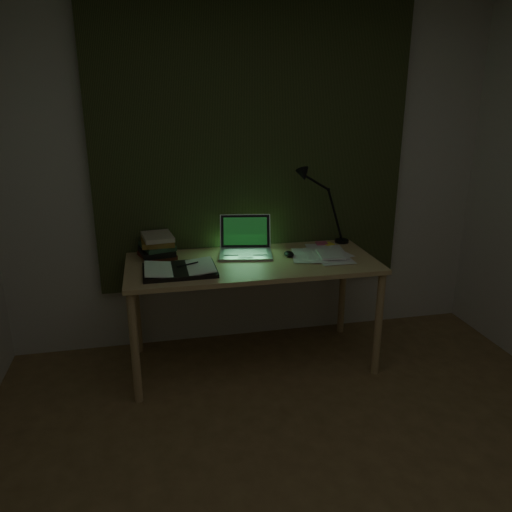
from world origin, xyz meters
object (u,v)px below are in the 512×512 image
Objects in this scene: open_textbook at (180,269)px; loose_papers at (322,254)px; book_stack at (157,245)px; desk_lamp at (344,206)px; desk at (252,313)px; laptop at (246,238)px.

loose_papers is at bearing 6.76° from open_textbook.
book_stack is at bearing 110.18° from open_textbook.
book_stack is 0.45× the size of desk_lamp.
book_stack is (-0.61, 0.21, 0.46)m from desk.
laptop is 0.89× the size of open_textbook.
loose_papers is (1.09, -0.20, -0.07)m from book_stack.
laptop is at bearing 26.53° from open_textbook.
open_textbook is 1.16× the size of loose_papers.
desk_lamp is at bearing 21.25° from desk.
open_textbook is 1.31m from desk_lamp.
laptop reaches higher than desk.
desk is 6.53× the size of book_stack.
desk is 0.63m from open_textbook.
desk_lamp is (0.25, 0.28, 0.26)m from loose_papers.
book_stack reaches higher than desk.
loose_papers is (0.97, 0.13, -0.01)m from open_textbook.
open_textbook is 1.78× the size of book_stack.
open_textbook reaches higher than desk.
laptop reaches higher than book_stack.
book_stack is (-0.59, 0.09, -0.04)m from laptop.
book_stack is at bearing -178.79° from laptop.
open_textbook is 0.81× the size of desk_lamp.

